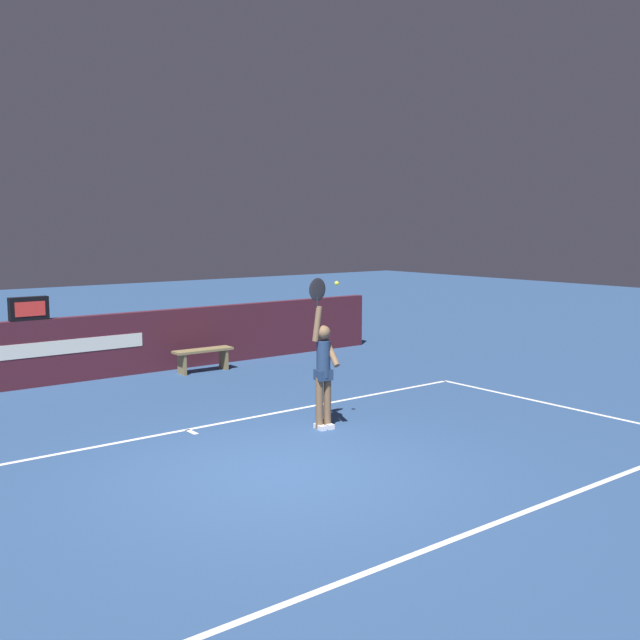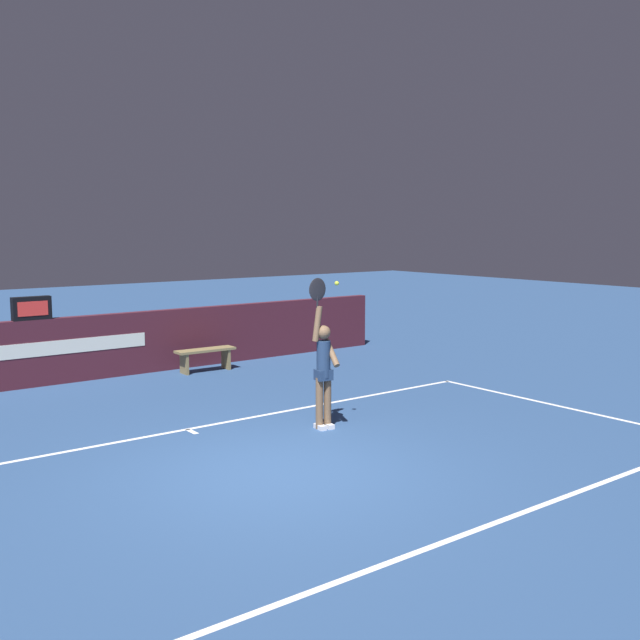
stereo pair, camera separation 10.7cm
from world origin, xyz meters
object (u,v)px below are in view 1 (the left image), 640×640
(speed_display, at_px, (29,309))
(tennis_player, at_px, (323,367))
(courtside_bench_far, at_px, (203,355))
(tennis_ball, at_px, (337,283))

(speed_display, distance_m, tennis_player, 6.26)
(speed_display, bearing_deg, courtside_bench_far, -11.59)
(tennis_ball, bearing_deg, courtside_bench_far, 83.51)
(tennis_ball, xyz_separation_m, courtside_bench_far, (0.58, 5.14, -1.85))
(speed_display, height_order, tennis_ball, tennis_ball)
(speed_display, height_order, courtside_bench_far, speed_display)
(speed_display, relative_size, courtside_bench_far, 0.55)
(tennis_player, distance_m, courtside_bench_far, 5.09)
(tennis_player, xyz_separation_m, tennis_ball, (0.14, -0.14, 1.27))
(speed_display, relative_size, tennis_player, 0.31)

